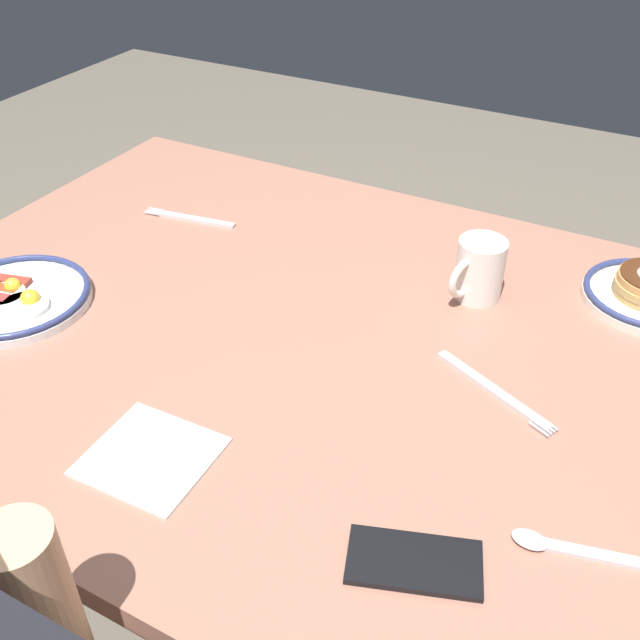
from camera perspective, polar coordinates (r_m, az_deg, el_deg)
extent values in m
plane|color=#655D4F|center=(1.65, -0.11, -21.68)|extent=(6.00, 6.00, 0.00)
cube|color=#9E6955|center=(1.11, -0.15, -1.85)|extent=(1.41, 0.99, 0.04)
cylinder|color=#875948|center=(1.87, -10.78, 1.27)|extent=(0.06, 0.06, 0.70)
cylinder|color=white|center=(1.26, -22.80, 1.41)|extent=(0.24, 0.24, 0.01)
torus|color=navy|center=(1.25, -22.92, 1.86)|extent=(0.24, 0.24, 0.01)
cylinder|color=white|center=(1.22, -22.31, 0.94)|extent=(0.08, 0.08, 0.01)
sphere|color=yellow|center=(1.22, -21.82, 1.57)|extent=(0.03, 0.03, 0.03)
cylinder|color=white|center=(1.26, -23.59, 1.81)|extent=(0.07, 0.07, 0.01)
sphere|color=yellow|center=(1.26, -23.00, 2.50)|extent=(0.03, 0.03, 0.03)
cube|color=#9E3629|center=(1.30, -23.47, 2.93)|extent=(0.09, 0.04, 0.01)
cylinder|color=white|center=(1.18, 12.44, 3.93)|extent=(0.08, 0.08, 0.10)
torus|color=white|center=(1.16, 11.26, 3.26)|extent=(0.03, 0.07, 0.07)
cylinder|color=brown|center=(1.17, 12.64, 5.26)|extent=(0.07, 0.07, 0.01)
cube|color=black|center=(0.82, 7.42, -18.34)|extent=(0.16, 0.12, 0.01)
cube|color=white|center=(0.94, -13.18, -10.40)|extent=(0.15, 0.14, 0.00)
cube|color=silver|center=(1.42, -10.08, 7.86)|extent=(0.18, 0.04, 0.01)
cube|color=silver|center=(1.47, -12.74, 8.48)|extent=(0.03, 0.01, 0.00)
cube|color=silver|center=(1.46, -12.85, 8.37)|extent=(0.03, 0.01, 0.00)
cube|color=silver|center=(1.46, -12.97, 8.27)|extent=(0.03, 0.01, 0.00)
cube|color=silver|center=(1.45, -13.09, 8.16)|extent=(0.03, 0.01, 0.00)
cube|color=silver|center=(1.02, 13.31, -5.42)|extent=(0.18, 0.09, 0.01)
cube|color=silver|center=(0.98, 16.82, -8.23)|extent=(0.03, 0.02, 0.00)
cube|color=silver|center=(0.99, 17.04, -8.07)|extent=(0.03, 0.02, 0.00)
cube|color=silver|center=(0.99, 17.25, -7.92)|extent=(0.03, 0.02, 0.00)
cube|color=silver|center=(0.99, 17.47, -7.76)|extent=(0.03, 0.02, 0.00)
cube|color=silver|center=(0.88, 21.97, -16.98)|extent=(0.19, 0.06, 0.01)
ellipsoid|color=silver|center=(0.86, 16.15, -16.24)|extent=(0.04, 0.03, 0.01)
cylinder|color=#E1AD7E|center=(0.78, -20.76, -21.40)|extent=(0.08, 0.08, 0.26)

